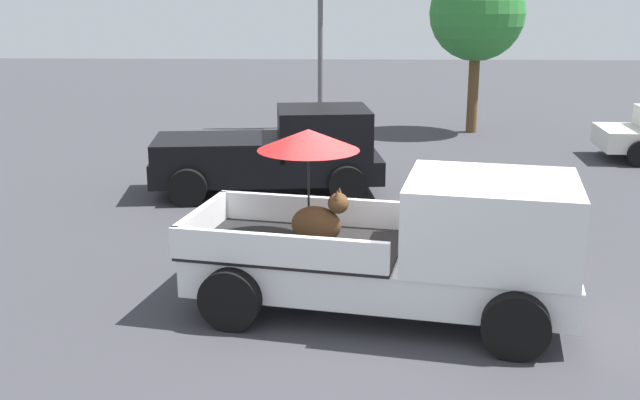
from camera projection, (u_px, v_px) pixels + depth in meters
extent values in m
plane|color=#38383D|center=(379.00, 311.00, 10.21)|extent=(80.00, 80.00, 0.00)
cylinder|color=black|center=(514.00, 268.00, 10.64)|extent=(0.84, 0.43, 0.80)
cylinder|color=black|center=(516.00, 326.00, 8.80)|extent=(0.84, 0.43, 0.80)
cylinder|color=black|center=(275.00, 250.00, 11.41)|extent=(0.84, 0.43, 0.80)
cylinder|color=black|center=(231.00, 299.00, 9.57)|extent=(0.84, 0.43, 0.80)
cube|color=white|center=(380.00, 271.00, 10.06)|extent=(5.25, 2.73, 0.50)
cube|color=white|center=(491.00, 221.00, 9.54)|extent=(2.42, 2.23, 1.08)
cube|color=#4C606B|center=(576.00, 211.00, 9.27)|extent=(0.39, 1.70, 0.64)
cube|color=black|center=(296.00, 245.00, 10.23)|extent=(3.10, 2.34, 0.06)
cube|color=white|center=(312.00, 210.00, 11.04)|extent=(2.77, 0.64, 0.40)
cube|color=white|center=(277.00, 250.00, 9.31)|extent=(2.77, 0.64, 0.40)
cube|color=white|center=(202.00, 222.00, 10.47)|extent=(0.45, 1.82, 0.40)
ellipsoid|color=#472D19|center=(316.00, 225.00, 10.12)|extent=(0.73, 0.44, 0.52)
sphere|color=#472D19|center=(338.00, 203.00, 9.97)|extent=(0.33, 0.33, 0.28)
cone|color=#472D19|center=(340.00, 192.00, 10.01)|extent=(0.11, 0.11, 0.12)
cone|color=#472D19|center=(337.00, 195.00, 9.86)|extent=(0.11, 0.11, 0.12)
cylinder|color=black|center=(309.00, 194.00, 10.21)|extent=(0.04, 0.04, 1.28)
cone|color=red|center=(308.00, 140.00, 10.01)|extent=(1.61, 1.61, 0.28)
cylinder|color=black|center=(337.00, 164.00, 17.20)|extent=(0.79, 0.35, 0.76)
cylinder|color=black|center=(347.00, 184.00, 15.37)|extent=(0.79, 0.35, 0.76)
cylinder|color=black|center=(195.00, 167.00, 16.95)|extent=(0.79, 0.35, 0.76)
cylinder|color=black|center=(188.00, 188.00, 15.12)|extent=(0.79, 0.35, 0.76)
cube|color=black|center=(267.00, 167.00, 16.12)|extent=(4.98, 2.34, 0.50)
cube|color=black|center=(323.00, 132.00, 16.01)|extent=(2.10, 2.01, 1.00)
cube|color=black|center=(219.00, 147.00, 15.92)|extent=(2.89, 2.10, 0.40)
cylinder|color=black|center=(621.00, 140.00, 20.25)|extent=(0.67, 0.26, 0.66)
cylinder|color=#59595B|center=(320.00, 60.00, 23.58)|extent=(0.16, 0.16, 4.23)
cylinder|color=brown|center=(473.00, 90.00, 22.96)|extent=(0.32, 0.32, 2.58)
sphere|color=#2D7A33|center=(477.00, 13.00, 22.36)|extent=(2.82, 2.82, 2.82)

